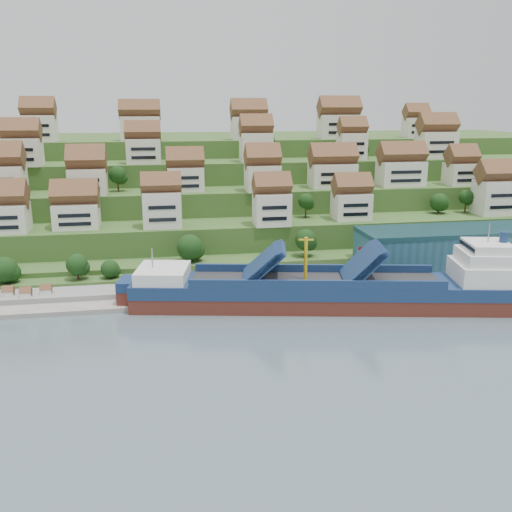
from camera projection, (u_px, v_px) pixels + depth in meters
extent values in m
plane|color=slate|center=(293.00, 306.00, 125.85)|extent=(300.00, 300.00, 0.00)
cube|color=gray|center=(357.00, 277.00, 143.14)|extent=(180.00, 14.00, 2.20)
cube|color=gray|center=(29.00, 301.00, 127.60)|extent=(45.00, 20.00, 1.00)
cube|color=#2D4C1E|center=(238.00, 221.00, 207.24)|extent=(260.00, 128.00, 4.00)
cube|color=#2D4C1E|center=(236.00, 209.00, 211.10)|extent=(260.00, 118.00, 11.00)
cube|color=#2D4C1E|center=(234.00, 197.00, 217.82)|extent=(260.00, 102.00, 18.00)
cube|color=#2D4C1E|center=(231.00, 185.00, 224.54)|extent=(260.00, 86.00, 25.00)
cube|color=#2D4C1E|center=(228.00, 174.00, 232.34)|extent=(260.00, 68.00, 31.00)
cube|color=silver|center=(6.00, 218.00, 147.15)|extent=(11.22, 8.66, 7.29)
cube|color=silver|center=(77.00, 216.00, 152.39)|extent=(11.69, 8.57, 6.61)
cube|color=silver|center=(162.00, 209.00, 152.83)|extent=(10.16, 7.03, 9.58)
cube|color=silver|center=(272.00, 209.00, 155.66)|extent=(9.64, 7.62, 8.79)
cube|color=silver|center=(351.00, 206.00, 163.85)|extent=(10.27, 7.73, 7.53)
cube|color=silver|center=(496.00, 197.00, 170.85)|extent=(11.72, 8.31, 10.20)
cube|color=silver|center=(88.00, 181.00, 163.57)|extent=(10.44, 8.98, 7.42)
cube|color=silver|center=(185.00, 179.00, 169.85)|extent=(10.66, 7.90, 7.10)
cube|color=silver|center=(262.00, 178.00, 169.70)|extent=(9.85, 8.56, 7.70)
cube|color=silver|center=(332.00, 175.00, 177.28)|extent=(13.89, 8.36, 7.37)
cube|color=silver|center=(401.00, 174.00, 180.56)|extent=(14.15, 8.18, 7.76)
cube|color=silver|center=(460.00, 174.00, 182.99)|extent=(9.06, 8.04, 6.92)
cube|color=silver|center=(23.00, 152.00, 171.33)|extent=(10.74, 7.86, 8.35)
cube|color=silver|center=(144.00, 151.00, 179.56)|extent=(10.65, 7.30, 7.71)
cube|color=silver|center=(256.00, 147.00, 184.67)|extent=(10.03, 7.79, 9.25)
cube|color=silver|center=(352.00, 146.00, 191.82)|extent=(8.80, 7.14, 8.89)
cube|color=silver|center=(436.00, 145.00, 197.64)|extent=(12.64, 8.47, 9.03)
cube|color=silver|center=(40.00, 128.00, 190.88)|extent=(10.62, 8.03, 8.63)
cube|color=silver|center=(140.00, 128.00, 196.30)|extent=(13.39, 7.51, 8.15)
cube|color=silver|center=(249.00, 128.00, 201.63)|extent=(12.10, 8.15, 7.96)
cube|color=silver|center=(339.00, 127.00, 207.95)|extent=(14.44, 8.73, 8.49)
cube|color=silver|center=(415.00, 128.00, 215.55)|extent=(8.69, 7.05, 7.29)
ellipsoid|color=#193E14|center=(306.00, 240.00, 150.08)|extent=(5.65, 5.65, 5.65)
ellipsoid|color=#193E14|center=(190.00, 247.00, 145.44)|extent=(6.72, 6.72, 6.72)
ellipsoid|color=#193E14|center=(439.00, 202.00, 172.31)|extent=(5.49, 5.49, 5.49)
ellipsoid|color=#193E14|center=(466.00, 197.00, 173.39)|extent=(4.45, 4.45, 4.45)
ellipsoid|color=#193E14|center=(306.00, 201.00, 165.63)|extent=(4.50, 4.50, 4.50)
ellipsoid|color=#193E14|center=(384.00, 167.00, 184.00)|extent=(4.16, 4.16, 4.16)
ellipsoid|color=#193E14|center=(79.00, 180.00, 168.42)|extent=(4.96, 4.96, 4.96)
ellipsoid|color=#193E14|center=(117.00, 175.00, 168.58)|extent=(5.10, 5.10, 5.10)
ellipsoid|color=#193E14|center=(266.00, 140.00, 188.73)|extent=(5.93, 5.93, 5.93)
ellipsoid|color=#193E14|center=(343.00, 143.00, 196.27)|extent=(4.32, 4.32, 4.32)
ellipsoid|color=#193E14|center=(361.00, 148.00, 195.72)|extent=(4.92, 4.92, 4.92)
ellipsoid|color=#193E14|center=(5.00, 270.00, 131.83)|extent=(6.04, 6.04, 6.04)
ellipsoid|color=#193E14|center=(77.00, 264.00, 134.35)|extent=(5.10, 5.10, 5.10)
ellipsoid|color=#193E14|center=(110.00, 269.00, 135.96)|extent=(4.37, 4.37, 4.37)
cube|color=#27576B|center=(472.00, 246.00, 148.75)|extent=(60.00, 15.00, 10.00)
cylinder|color=gray|center=(357.00, 263.00, 136.74)|extent=(0.16, 0.16, 8.00)
cube|color=maroon|center=(360.00, 248.00, 135.92)|extent=(1.20, 0.05, 0.80)
cube|color=white|center=(9.00, 296.00, 126.05)|extent=(2.40, 2.20, 2.20)
cube|color=white|center=(26.00, 297.00, 125.28)|extent=(2.40, 2.20, 2.20)
cube|color=white|center=(46.00, 294.00, 127.37)|extent=(2.40, 2.20, 2.20)
cube|color=#56231A|center=(324.00, 302.00, 125.37)|extent=(84.71, 28.57, 5.37)
cube|color=navy|center=(325.00, 286.00, 124.44)|extent=(84.73, 28.69, 2.79)
cube|color=white|center=(163.00, 274.00, 124.43)|extent=(12.87, 14.06, 2.79)
cube|color=#262628|center=(315.00, 280.00, 124.13)|extent=(54.81, 20.96, 0.32)
cube|color=navy|center=(261.00, 264.00, 123.42)|extent=(10.15, 13.17, 7.43)
cube|color=navy|center=(360.00, 264.00, 123.00)|extent=(9.76, 13.09, 7.85)
cylinder|color=yellow|center=(306.00, 259.00, 122.95)|extent=(0.88, 0.88, 9.67)
cube|color=white|center=(485.00, 272.00, 122.90)|extent=(14.98, 14.47, 4.30)
cube|color=white|center=(486.00, 257.00, 122.02)|extent=(12.63, 12.80, 2.69)
cube|color=white|center=(487.00, 246.00, 121.44)|extent=(10.27, 11.12, 1.93)
cylinder|color=navy|center=(504.00, 237.00, 120.85)|extent=(2.01, 2.01, 2.36)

